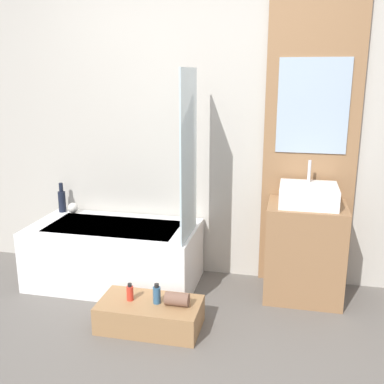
# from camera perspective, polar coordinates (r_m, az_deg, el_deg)

# --- Properties ---
(wall_tiled_back) EXTENTS (4.20, 0.06, 2.60)m
(wall_tiled_back) POSITION_cam_1_polar(r_m,az_deg,el_deg) (3.70, 1.84, 8.81)
(wall_tiled_back) COLOR #B7B2A8
(wall_tiled_back) RESTS_ON ground_plane
(wall_wood_accent) EXTENTS (0.72, 0.04, 2.60)m
(wall_wood_accent) POSITION_cam_1_polar(r_m,az_deg,el_deg) (3.59, 14.95, 8.31)
(wall_wood_accent) COLOR #8E6642
(wall_wood_accent) RESTS_ON ground_plane
(bathtub) EXTENTS (1.35, 0.71, 0.49)m
(bathtub) POSITION_cam_1_polar(r_m,az_deg,el_deg) (3.78, -9.78, -7.79)
(bathtub) COLOR white
(bathtub) RESTS_ON ground_plane
(glass_shower_screen) EXTENTS (0.01, 0.50, 1.24)m
(glass_shower_screen) POSITION_cam_1_polar(r_m,az_deg,el_deg) (3.26, -0.43, 4.65)
(glass_shower_screen) COLOR silver
(glass_shower_screen) RESTS_ON bathtub
(wooden_step_bench) EXTENTS (0.69, 0.37, 0.19)m
(wooden_step_bench) POSITION_cam_1_polar(r_m,az_deg,el_deg) (3.19, -5.36, -15.24)
(wooden_step_bench) COLOR #997047
(wooden_step_bench) RESTS_ON ground_plane
(vanity_cabinet) EXTENTS (0.58, 0.47, 0.74)m
(vanity_cabinet) POSITION_cam_1_polar(r_m,az_deg,el_deg) (3.57, 14.08, -7.29)
(vanity_cabinet) COLOR #8E6642
(vanity_cabinet) RESTS_ON ground_plane
(sink) EXTENTS (0.42, 0.38, 0.32)m
(sink) POSITION_cam_1_polar(r_m,az_deg,el_deg) (3.43, 14.55, -0.36)
(sink) COLOR white
(sink) RESTS_ON vanity_cabinet
(vase_tall_dark) EXTENTS (0.06, 0.06, 0.26)m
(vase_tall_dark) POSITION_cam_1_polar(r_m,az_deg,el_deg) (4.14, -16.19, -0.99)
(vase_tall_dark) COLOR black
(vase_tall_dark) RESTS_ON bathtub
(vase_round_light) EXTENTS (0.09, 0.09, 0.09)m
(vase_round_light) POSITION_cam_1_polar(r_m,az_deg,el_deg) (4.10, -14.86, -1.96)
(vase_round_light) COLOR silver
(vase_round_light) RESTS_ON bathtub
(bottle_soap_primary) EXTENTS (0.05, 0.05, 0.12)m
(bottle_soap_primary) POSITION_cam_1_polar(r_m,az_deg,el_deg) (3.16, -7.88, -12.54)
(bottle_soap_primary) COLOR red
(bottle_soap_primary) RESTS_ON wooden_step_bench
(bottle_soap_secondary) EXTENTS (0.05, 0.05, 0.14)m
(bottle_soap_secondary) POSITION_cam_1_polar(r_m,az_deg,el_deg) (3.10, -4.50, -12.84)
(bottle_soap_secondary) COLOR #2D567A
(bottle_soap_secondary) RESTS_ON wooden_step_bench
(towel_roll) EXTENTS (0.16, 0.09, 0.09)m
(towel_roll) POSITION_cam_1_polar(r_m,az_deg,el_deg) (3.07, -1.95, -13.43)
(towel_roll) COLOR brown
(towel_roll) RESTS_ON wooden_step_bench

